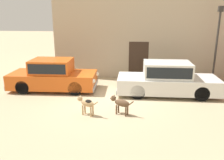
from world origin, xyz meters
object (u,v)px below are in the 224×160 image
object	(u,v)px
stray_dog_tan	(86,103)
street_lamp	(218,36)
parked_sedan_nearest	(53,75)
stray_dog_spotted	(120,103)
parked_sedan_second	(167,79)

from	to	relation	value
stray_dog_tan	street_lamp	bearing A→B (deg)	-117.46
parked_sedan_nearest	stray_dog_tan	size ratio (longest dim) A/B	4.84
stray_dog_spotted	stray_dog_tan	world-z (taller)	stray_dog_tan
parked_sedan_second	stray_dog_tan	bearing A→B (deg)	-141.23
parked_sedan_second	street_lamp	world-z (taller)	street_lamp
parked_sedan_second	stray_dog_spotted	xyz separation A→B (m)	(-1.99, -2.45, -0.29)
parked_sedan_nearest	street_lamp	world-z (taller)	street_lamp
parked_sedan_nearest	parked_sedan_second	xyz separation A→B (m)	(5.45, -0.17, 0.00)
stray_dog_spotted	street_lamp	bearing A→B (deg)	-112.54
stray_dog_tan	street_lamp	distance (m)	7.66
parked_sedan_second	stray_dog_tan	world-z (taller)	parked_sedan_second
stray_dog_spotted	parked_sedan_nearest	bearing A→B (deg)	-12.89
street_lamp	stray_dog_spotted	bearing A→B (deg)	-136.76
parked_sedan_nearest	stray_dog_spotted	size ratio (longest dim) A/B	4.58
parked_sedan_nearest	street_lamp	bearing A→B (deg)	9.93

